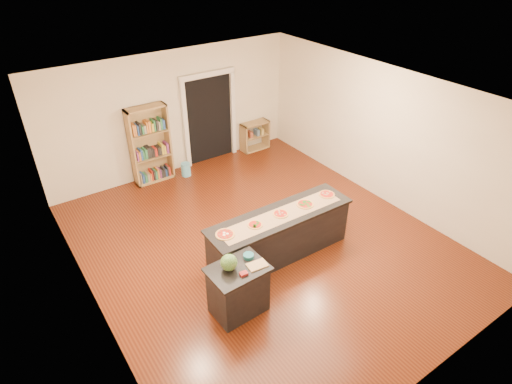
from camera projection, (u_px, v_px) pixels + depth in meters
room at (263, 177)px, 7.23m from camera, size 6.00×7.00×2.80m
doorway at (209, 114)px, 10.18m from camera, size 1.40×0.09×2.21m
kitchen_island at (280, 235)px, 7.44m from camera, size 2.66×0.72×0.88m
side_counter at (238, 289)px, 6.35m from camera, size 0.85×0.62×0.84m
bookshelf at (150, 145)px, 9.46m from camera, size 0.89×0.32×1.77m
low_shelf at (255, 136)px, 11.08m from camera, size 0.75×0.32×0.75m
waste_bin at (186, 169)px, 10.01m from camera, size 0.22×0.22×0.32m
kraft_paper at (282, 215)px, 7.19m from camera, size 2.31×0.45×0.00m
watermelon at (229, 262)px, 6.05m from camera, size 0.25×0.25×0.25m
cutting_board at (257, 265)px, 6.18m from camera, size 0.31×0.22×0.02m
package_red at (244, 274)px, 6.01m from camera, size 0.12×0.09×0.04m
package_teal at (249, 256)px, 6.31m from camera, size 0.16×0.16×0.06m
pizza_a at (225, 234)px, 6.73m from camera, size 0.31×0.31×0.02m
pizza_b at (255, 225)px, 6.94m from camera, size 0.25×0.25×0.02m
pizza_c at (281, 214)px, 7.21m from camera, size 0.27×0.27×0.02m
pizza_d at (305, 204)px, 7.45m from camera, size 0.31×0.31×0.02m
pizza_e at (327, 194)px, 7.72m from camera, size 0.28×0.28×0.02m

